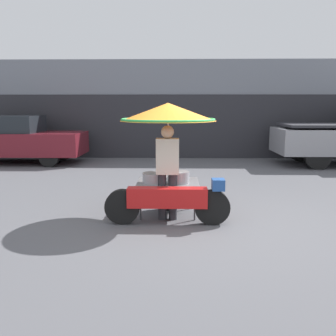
% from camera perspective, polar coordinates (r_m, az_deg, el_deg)
% --- Properties ---
extents(ground_plane, '(36.00, 36.00, 0.00)m').
position_cam_1_polar(ground_plane, '(6.36, 4.93, -8.13)').
color(ground_plane, '#56565B').
extents(shopfront_building, '(28.00, 2.06, 3.55)m').
position_cam_1_polar(shopfront_building, '(14.73, 2.95, 8.91)').
color(shopfront_building, gray).
rests_on(shopfront_building, ground).
extents(vendor_motorcycle_cart, '(2.05, 1.66, 1.97)m').
position_cam_1_polar(vendor_motorcycle_cart, '(6.42, 0.03, 5.40)').
color(vendor_motorcycle_cart, black).
rests_on(vendor_motorcycle_cart, ground).
extents(vendor_person, '(0.38, 0.22, 1.60)m').
position_cam_1_polar(vendor_person, '(6.26, -0.07, 0.05)').
color(vendor_person, '#2D2D33').
rests_on(vendor_person, ground).
extents(parked_car, '(4.67, 1.77, 1.59)m').
position_cam_1_polar(parked_car, '(13.57, -22.75, 4.07)').
color(parked_car, black).
rests_on(parked_car, ground).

